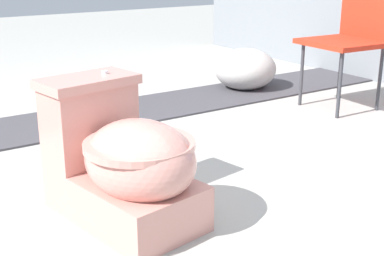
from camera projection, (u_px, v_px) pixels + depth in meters
ground_plane at (156, 194)px, 2.21m from camera, size 14.00×14.00×0.00m
gravel_strip at (135, 110)px, 3.37m from camera, size 0.56×8.00×0.01m
toilet at (124, 163)px, 1.94m from camera, size 0.68×0.47×0.52m
folding_chair_left at (356, 27)px, 3.35m from camera, size 0.47×0.47×0.83m
boulder_near at (245, 69)px, 3.89m from camera, size 0.45×0.47×0.30m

